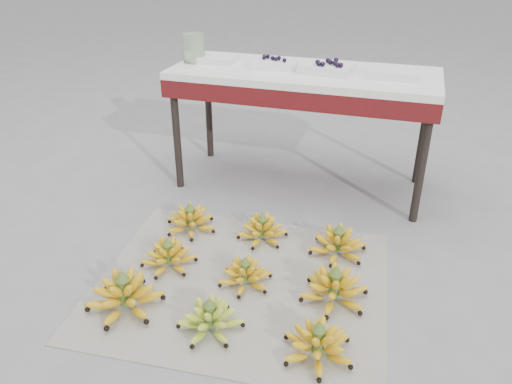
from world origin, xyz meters
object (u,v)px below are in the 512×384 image
(bunch_front_center, at_px, (210,319))
(bunch_back_right, at_px, (338,244))
(vendor_table, at_px, (303,84))
(bunch_mid_center, at_px, (245,275))
(bunch_mid_right, at_px, (334,288))
(tray_far_right, at_px, (393,73))
(bunch_mid_left, at_px, (169,256))
(newspaper_mat, at_px, (241,283))
(bunch_front_right, at_px, (318,344))
(tray_right, at_px, (327,68))
(bunch_back_left, at_px, (191,220))
(tray_left, at_px, (274,64))
(glass_jar, at_px, (194,48))
(bunch_back_center, at_px, (262,230))
(bunch_front_left, at_px, (125,295))
(tray_far_left, at_px, (216,59))

(bunch_front_center, distance_m, bunch_back_right, 0.76)
(vendor_table, bearing_deg, bunch_back_right, -63.21)
(bunch_mid_center, bearing_deg, bunch_mid_right, -22.45)
(tray_far_right, bearing_deg, bunch_mid_left, -130.57)
(bunch_back_right, bearing_deg, bunch_mid_left, -164.95)
(newspaper_mat, distance_m, tray_far_right, 1.33)
(bunch_front_center, distance_m, bunch_front_right, 0.42)
(bunch_back_right, relative_size, tray_far_right, 1.22)
(bunch_mid_left, height_order, tray_right, tray_right)
(bunch_back_left, height_order, bunch_back_right, bunch_back_right)
(vendor_table, bearing_deg, tray_right, -8.73)
(bunch_mid_right, bearing_deg, bunch_front_center, -163.73)
(bunch_mid_right, distance_m, tray_far_right, 1.20)
(bunch_mid_right, height_order, tray_right, tray_right)
(tray_left, relative_size, glass_jar, 1.74)
(bunch_mid_left, relative_size, glass_jar, 2.06)
(bunch_back_center, bearing_deg, bunch_back_right, -10.69)
(bunch_front_right, relative_size, vendor_table, 0.23)
(bunch_mid_right, xyz_separation_m, bunch_back_right, (-0.04, 0.34, -0.00))
(bunch_back_right, bearing_deg, tray_right, 98.69)
(bunch_mid_center, height_order, vendor_table, vendor_table)
(bunch_mid_left, bearing_deg, glass_jar, 82.58)
(bunch_front_left, xyz_separation_m, tray_left, (0.25, 1.32, 0.65))
(bunch_mid_right, xyz_separation_m, tray_left, (-0.55, 1.02, 0.65))
(bunch_mid_left, height_order, bunch_mid_right, bunch_mid_right)
(vendor_table, bearing_deg, tray_far_left, 177.66)
(bunch_front_center, distance_m, glass_jar, 1.63)
(bunch_back_center, relative_size, tray_far_right, 1.10)
(newspaper_mat, bearing_deg, bunch_front_left, -143.37)
(bunch_front_left, relative_size, bunch_mid_center, 1.16)
(bunch_front_center, bearing_deg, tray_far_left, 90.90)
(glass_jar, bearing_deg, bunch_front_right, -52.47)
(newspaper_mat, xyz_separation_m, bunch_mid_left, (-0.36, 0.02, 0.05))
(bunch_back_left, bearing_deg, tray_left, 85.59)
(bunch_mid_right, relative_size, tray_far_left, 1.54)
(bunch_front_right, relative_size, tray_far_left, 1.38)
(bunch_front_left, bearing_deg, bunch_front_right, -11.74)
(tray_right, bearing_deg, bunch_mid_center, -97.40)
(tray_far_left, bearing_deg, bunch_mid_left, -81.82)
(bunch_front_right, bearing_deg, newspaper_mat, 125.48)
(bunch_mid_left, bearing_deg, vendor_table, 46.94)
(tray_left, bearing_deg, bunch_front_left, -100.59)
(bunch_front_center, bearing_deg, bunch_back_center, 70.69)
(bunch_back_center, relative_size, tray_right, 0.94)
(bunch_mid_center, distance_m, glass_jar, 1.41)
(tray_left, relative_size, tray_far_right, 1.08)
(bunch_mid_right, height_order, tray_far_right, tray_far_right)
(bunch_front_left, height_order, bunch_back_right, bunch_front_left)
(bunch_front_right, bearing_deg, tray_left, 96.07)
(bunch_front_left, xyz_separation_m, glass_jar, (-0.23, 1.31, 0.71))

